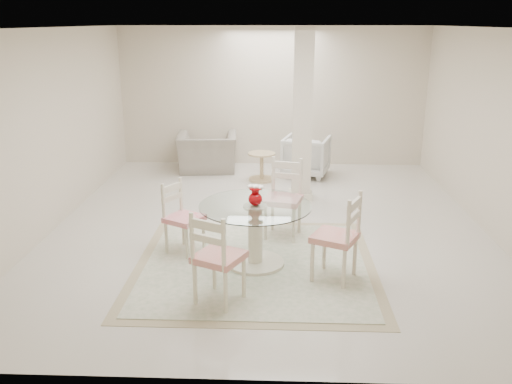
{
  "coord_description": "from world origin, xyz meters",
  "views": [
    {
      "loc": [
        0.11,
        -7.22,
        2.78
      ],
      "look_at": [
        -0.14,
        -1.13,
        0.85
      ],
      "focal_mm": 38.0,
      "sensor_mm": 36.0,
      "label": 1
    }
  ],
  "objects_px": {
    "red_vase": "(255,196)",
    "dining_chair_west": "(180,212)",
    "column": "(302,116)",
    "side_table": "(262,168)",
    "dining_chair_north": "(284,192)",
    "dining_table": "(255,235)",
    "recliner_taupe": "(207,152)",
    "armchair_white": "(306,156)",
    "dining_chair_south": "(215,252)",
    "dining_chair_east": "(341,231)"
  },
  "relations": [
    {
      "from": "dining_chair_north",
      "to": "dining_chair_south",
      "type": "xyz_separation_m",
      "value": [
        -0.71,
        -1.92,
        -0.02
      ]
    },
    {
      "from": "red_vase",
      "to": "dining_chair_south",
      "type": "height_order",
      "value": "dining_chair_south"
    },
    {
      "from": "column",
      "to": "dining_chair_south",
      "type": "relative_size",
      "value": 2.43
    },
    {
      "from": "column",
      "to": "side_table",
      "type": "height_order",
      "value": "column"
    },
    {
      "from": "dining_chair_west",
      "to": "armchair_white",
      "type": "height_order",
      "value": "dining_chair_west"
    },
    {
      "from": "dining_chair_south",
      "to": "armchair_white",
      "type": "height_order",
      "value": "dining_chair_south"
    },
    {
      "from": "dining_chair_south",
      "to": "side_table",
      "type": "bearing_deg",
      "value": -67.94
    },
    {
      "from": "dining_chair_west",
      "to": "dining_chair_north",
      "type": "bearing_deg",
      "value": -34.85
    },
    {
      "from": "dining_table",
      "to": "dining_chair_west",
      "type": "bearing_deg",
      "value": 159.09
    },
    {
      "from": "red_vase",
      "to": "dining_chair_west",
      "type": "bearing_deg",
      "value": 159.25
    },
    {
      "from": "dining_chair_west",
      "to": "dining_chair_south",
      "type": "xyz_separation_m",
      "value": [
        0.59,
        -1.32,
        0.06
      ]
    },
    {
      "from": "column",
      "to": "dining_chair_east",
      "type": "bearing_deg",
      "value": -83.88
    },
    {
      "from": "dining_table",
      "to": "recliner_taupe",
      "type": "distance_m",
      "value": 4.37
    },
    {
      "from": "dining_chair_north",
      "to": "armchair_white",
      "type": "distance_m",
      "value": 3.06
    },
    {
      "from": "red_vase",
      "to": "dining_chair_west",
      "type": "distance_m",
      "value": 1.07
    },
    {
      "from": "armchair_white",
      "to": "red_vase",
      "type": "bearing_deg",
      "value": 93.51
    },
    {
      "from": "dining_chair_east",
      "to": "armchair_white",
      "type": "height_order",
      "value": "dining_chair_east"
    },
    {
      "from": "dining_chair_north",
      "to": "side_table",
      "type": "xyz_separation_m",
      "value": [
        -0.38,
        2.64,
        -0.37
      ]
    },
    {
      "from": "dining_chair_north",
      "to": "dining_chair_west",
      "type": "xyz_separation_m",
      "value": [
        -1.29,
        -0.6,
        -0.08
      ]
    },
    {
      "from": "dining_chair_south",
      "to": "column",
      "type": "bearing_deg",
      "value": -79.42
    },
    {
      "from": "column",
      "to": "dining_table",
      "type": "xyz_separation_m",
      "value": [
        -0.64,
        -2.63,
        -0.97
      ]
    },
    {
      "from": "side_table",
      "to": "dining_chair_west",
      "type": "bearing_deg",
      "value": -105.71
    },
    {
      "from": "dining_chair_north",
      "to": "dining_chair_east",
      "type": "bearing_deg",
      "value": -51.64
    },
    {
      "from": "side_table",
      "to": "dining_chair_south",
      "type": "bearing_deg",
      "value": -94.09
    },
    {
      "from": "dining_table",
      "to": "armchair_white",
      "type": "xyz_separation_m",
      "value": [
        0.79,
        3.98,
        -0.01
      ]
    },
    {
      "from": "red_vase",
      "to": "dining_chair_east",
      "type": "relative_size",
      "value": 0.22
    },
    {
      "from": "side_table",
      "to": "recliner_taupe",
      "type": "bearing_deg",
      "value": 149.6
    },
    {
      "from": "dining_table",
      "to": "dining_chair_south",
      "type": "relative_size",
      "value": 1.17
    },
    {
      "from": "dining_table",
      "to": "red_vase",
      "type": "relative_size",
      "value": 5.3
    },
    {
      "from": "red_vase",
      "to": "recliner_taupe",
      "type": "relative_size",
      "value": 0.22
    },
    {
      "from": "dining_chair_south",
      "to": "armchair_white",
      "type": "xyz_separation_m",
      "value": [
        1.15,
        4.94,
        -0.21
      ]
    },
    {
      "from": "red_vase",
      "to": "dining_table",
      "type": "bearing_deg",
      "value": -95.71
    },
    {
      "from": "dining_chair_west",
      "to": "recliner_taupe",
      "type": "distance_m",
      "value": 3.88
    },
    {
      "from": "armchair_white",
      "to": "dining_chair_south",
      "type": "bearing_deg",
      "value": 91.61
    },
    {
      "from": "dining_chair_south",
      "to": "side_table",
      "type": "distance_m",
      "value": 4.59
    },
    {
      "from": "dining_table",
      "to": "red_vase",
      "type": "xyz_separation_m",
      "value": [
        0.0,
        0.0,
        0.49
      ]
    },
    {
      "from": "armchair_white",
      "to": "dining_chair_east",
      "type": "bearing_deg",
      "value": 106.94
    },
    {
      "from": "armchair_white",
      "to": "side_table",
      "type": "distance_m",
      "value": 0.91
    },
    {
      "from": "dining_table",
      "to": "recliner_taupe",
      "type": "xyz_separation_m",
      "value": [
        -1.1,
        4.23,
        -0.02
      ]
    },
    {
      "from": "dining_chair_south",
      "to": "red_vase",
      "type": "bearing_deg",
      "value": -84.5
    },
    {
      "from": "column",
      "to": "recliner_taupe",
      "type": "relative_size",
      "value": 2.43
    },
    {
      "from": "dining_table",
      "to": "dining_chair_east",
      "type": "bearing_deg",
      "value": -20.66
    },
    {
      "from": "dining_table",
      "to": "side_table",
      "type": "xyz_separation_m",
      "value": [
        -0.03,
        3.61,
        -0.15
      ]
    },
    {
      "from": "red_vase",
      "to": "dining_chair_south",
      "type": "bearing_deg",
      "value": -110.65
    },
    {
      "from": "column",
      "to": "dining_table",
      "type": "distance_m",
      "value": 2.87
    },
    {
      "from": "red_vase",
      "to": "side_table",
      "type": "bearing_deg",
      "value": 90.56
    },
    {
      "from": "dining_chair_north",
      "to": "armchair_white",
      "type": "relative_size",
      "value": 1.4
    },
    {
      "from": "red_vase",
      "to": "dining_chair_north",
      "type": "bearing_deg",
      "value": 70.17
    },
    {
      "from": "column",
      "to": "recliner_taupe",
      "type": "distance_m",
      "value": 2.57
    },
    {
      "from": "dining_chair_east",
      "to": "dining_chair_south",
      "type": "bearing_deg",
      "value": -40.01
    }
  ]
}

